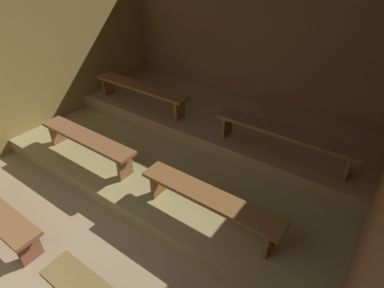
% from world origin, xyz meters
% --- Properties ---
extents(ground, '(6.05, 6.12, 0.08)m').
position_xyz_m(ground, '(0.00, 2.66, -0.04)').
color(ground, '#998160').
extents(wall_back, '(6.05, 0.06, 2.68)m').
position_xyz_m(wall_back, '(0.00, 5.35, 1.34)').
color(wall_back, '#8B6244').
rests_on(wall_back, ground).
extents(wall_left, '(0.06, 6.12, 2.68)m').
position_xyz_m(wall_left, '(-2.65, 2.66, 1.34)').
color(wall_left, olive).
rests_on(wall_left, ground).
extents(platform_lower, '(5.25, 3.47, 0.23)m').
position_xyz_m(platform_lower, '(0.00, 3.59, 0.12)').
color(platform_lower, '#9A8D59').
rests_on(platform_lower, ground).
extents(platform_middle, '(5.25, 1.86, 0.23)m').
position_xyz_m(platform_middle, '(0.00, 4.39, 0.35)').
color(platform_middle, '#9F7E5B').
rests_on(platform_middle, platform_lower).
extents(bench_lower_left, '(1.80, 0.31, 0.39)m').
position_xyz_m(bench_lower_left, '(-1.08, 2.33, 0.55)').
color(bench_lower_left, brown).
rests_on(bench_lower_left, platform_lower).
extents(bench_lower_right, '(1.80, 0.31, 0.39)m').
position_xyz_m(bench_lower_right, '(1.08, 2.33, 0.55)').
color(bench_lower_right, brown).
rests_on(bench_lower_right, platform_lower).
extents(bench_middle_left, '(2.03, 0.31, 0.39)m').
position_xyz_m(bench_middle_left, '(-1.36, 3.81, 0.79)').
color(bench_middle_left, brown).
rests_on(bench_middle_left, platform_middle).
extents(bench_middle_right, '(2.03, 0.31, 0.39)m').
position_xyz_m(bench_middle_right, '(1.36, 3.81, 0.79)').
color(bench_middle_right, brown).
rests_on(bench_middle_right, platform_middle).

